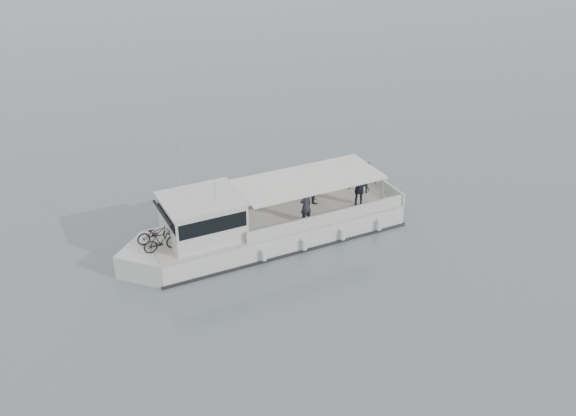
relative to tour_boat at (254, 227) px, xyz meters
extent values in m
plane|color=#535E61|center=(-2.26, -0.78, -0.95)|extent=(1400.00, 1400.00, 0.00)
cube|color=silver|center=(1.15, 0.35, -0.50)|extent=(12.51, 6.60, 1.31)
cube|color=silver|center=(-4.63, -1.41, -0.50)|extent=(3.14, 3.14, 1.31)
cube|color=beige|center=(1.15, 0.35, 0.16)|extent=(12.51, 6.60, 0.06)
cube|color=black|center=(1.15, 0.35, -0.90)|extent=(12.73, 6.78, 0.18)
cube|color=silver|center=(2.44, 2.36, 0.46)|extent=(7.74, 2.44, 0.60)
cube|color=silver|center=(3.34, -0.61, 0.46)|extent=(7.74, 2.44, 0.60)
cube|color=silver|center=(6.89, 2.09, 0.46)|extent=(1.03, 3.11, 0.60)
cube|color=silver|center=(-2.32, -0.71, 1.06)|extent=(3.88, 3.54, 1.81)
cube|color=black|center=(-3.81, -1.16, 1.22)|extent=(1.27, 2.57, 1.17)
cube|color=black|center=(-2.32, -0.71, 1.37)|extent=(3.70, 3.52, 0.71)
cube|color=silver|center=(-2.32, -0.71, 2.02)|extent=(4.13, 3.79, 0.10)
cube|color=silver|center=(2.70, 0.82, 1.82)|extent=(7.44, 4.89, 0.08)
cylinder|color=silver|center=(0.02, -1.47, 0.99)|extent=(0.08, 0.08, 1.66)
cylinder|color=silver|center=(-0.80, 1.23, 0.99)|extent=(0.08, 0.08, 1.66)
cylinder|color=silver|center=(6.19, 0.41, 0.99)|extent=(0.08, 0.08, 1.66)
cylinder|color=silver|center=(5.37, 3.11, 0.99)|extent=(0.08, 0.08, 1.66)
cylinder|color=silver|center=(-3.16, -0.01, 3.33)|extent=(0.04, 0.04, 2.62)
cylinder|color=silver|center=(-1.73, -1.26, 3.13)|extent=(0.04, 0.04, 2.22)
cylinder|color=silver|center=(0.22, -1.79, -0.45)|extent=(0.30, 0.30, 0.50)
cylinder|color=silver|center=(2.15, -1.20, -0.45)|extent=(0.30, 0.30, 0.50)
cylinder|color=silver|center=(4.08, -0.61, -0.45)|extent=(0.30, 0.30, 0.50)
cylinder|color=silver|center=(6.01, -0.03, -0.45)|extent=(0.30, 0.30, 0.50)
imported|color=black|center=(-4.36, -0.91, 0.61)|extent=(1.83, 1.08, 0.91)
imported|color=black|center=(-4.13, -1.68, 0.64)|extent=(1.65, 0.89, 0.96)
imported|color=#21242D|center=(2.38, -0.23, 1.00)|extent=(0.73, 0.64, 1.69)
imported|color=#21242D|center=(3.26, 1.73, 1.00)|extent=(0.76, 0.91, 1.69)
imported|color=#21242D|center=(5.19, 0.94, 1.00)|extent=(1.06, 0.63, 1.69)
imported|color=#21242D|center=(5.86, 2.20, 1.00)|extent=(1.18, 0.79, 1.69)
camera|label=1|loc=(-2.61, -25.53, 14.77)|focal=40.00mm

